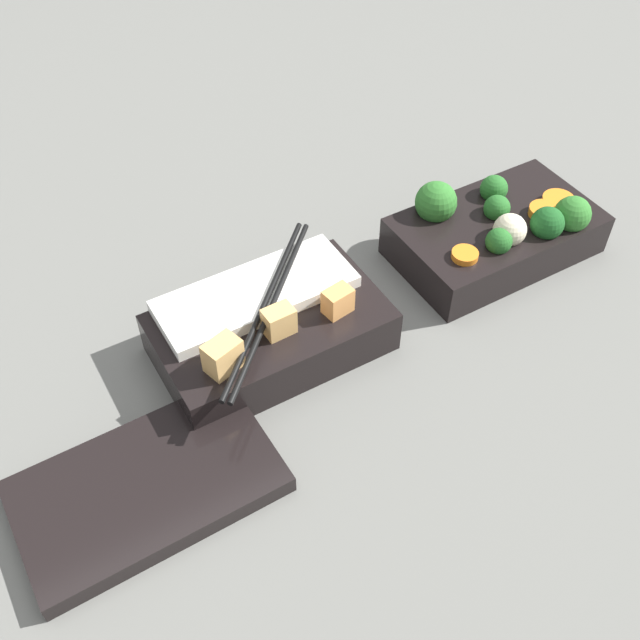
# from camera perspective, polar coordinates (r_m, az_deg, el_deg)

# --- Properties ---
(ground_plane) EXTENTS (3.00, 3.00, 0.00)m
(ground_plane) POSITION_cam_1_polar(r_m,az_deg,el_deg) (0.76, 5.91, 2.62)
(ground_plane) COLOR slate
(bento_tray_vegetable) EXTENTS (0.21, 0.12, 0.08)m
(bento_tray_vegetable) POSITION_cam_1_polar(r_m,az_deg,el_deg) (0.80, 13.30, 6.63)
(bento_tray_vegetable) COLOR black
(bento_tray_vegetable) RESTS_ON ground_plane
(bento_tray_rice) EXTENTS (0.21, 0.17, 0.07)m
(bento_tray_rice) POSITION_cam_1_polar(r_m,az_deg,el_deg) (0.68, -3.93, -0.59)
(bento_tray_rice) COLOR black
(bento_tray_rice) RESTS_ON ground_plane
(bento_lid) EXTENTS (0.20, 0.12, 0.02)m
(bento_lid) POSITION_cam_1_polar(r_m,az_deg,el_deg) (0.62, -13.00, -12.25)
(bento_lid) COLOR black
(bento_lid) RESTS_ON ground_plane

